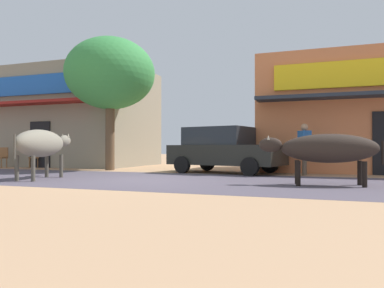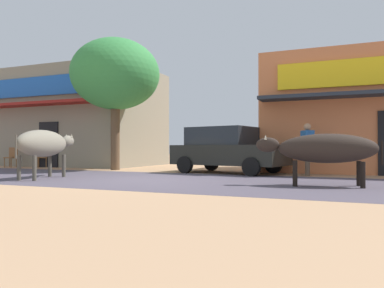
{
  "view_description": "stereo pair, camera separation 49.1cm",
  "coord_description": "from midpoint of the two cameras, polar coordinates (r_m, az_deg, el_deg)",
  "views": [
    {
      "loc": [
        4.7,
        -9.57,
        0.9
      ],
      "look_at": [
        0.95,
        0.87,
        1.01
      ],
      "focal_mm": 35.02,
      "sensor_mm": 36.0,
      "label": 1
    },
    {
      "loc": [
        5.16,
        -9.4,
        0.9
      ],
      "look_at": [
        0.95,
        0.87,
        1.01
      ],
      "focal_mm": 35.02,
      "sensor_mm": 36.0,
      "label": 2
    }
  ],
  "objects": [
    {
      "name": "asphalt_road",
      "position": [
        10.73,
        -5.16,
        -5.39
      ],
      "size": [
        72.0,
        5.43,
        0.0
      ],
      "primitive_type": "cube",
      "color": "#514956",
      "rests_on": "ground"
    },
    {
      "name": "cow_far_dark",
      "position": [
        9.39,
        20.93,
        -0.68
      ],
      "size": [
        2.84,
        1.02,
        1.23
      ],
      "color": "#2E251E",
      "rests_on": "ground"
    },
    {
      "name": "cafe_chair_near_tree",
      "position": [
        18.56,
        -20.87,
        -1.74
      ],
      "size": [
        0.62,
        0.62,
        0.92
      ],
      "color": "brown",
      "rests_on": "ground"
    },
    {
      "name": "pedestrian_by_shop",
      "position": [
        12.7,
        18.24,
        -0.12
      ],
      "size": [
        0.46,
        0.61,
        1.69
      ],
      "color": "brown",
      "rests_on": "ground"
    },
    {
      "name": "cow_near_brown",
      "position": [
        11.71,
        -20.51,
        0.02
      ],
      "size": [
        1.04,
        2.79,
        1.42
      ],
      "color": "gray",
      "rests_on": "ground"
    },
    {
      "name": "cafe_chair_by_doorway",
      "position": [
        19.03,
        -25.12,
        -1.69
      ],
      "size": [
        0.51,
        0.51,
        0.92
      ],
      "color": "brown",
      "rests_on": "ground"
    },
    {
      "name": "parked_hatchback_car",
      "position": [
        13.43,
        6.38,
        -0.83
      ],
      "size": [
        4.29,
        2.61,
        1.64
      ],
      "color": "black",
      "rests_on": "ground"
    },
    {
      "name": "ground",
      "position": [
        10.73,
        -5.16,
        -5.4
      ],
      "size": [
        80.0,
        80.0,
        0.0
      ],
      "primitive_type": "plane",
      "color": "tan"
    },
    {
      "name": "storefront_left_cafe",
      "position": [
        20.76,
        -16.39,
        3.66
      ],
      "size": [
        8.29,
        6.06,
        4.85
      ],
      "color": "gray",
      "rests_on": "ground"
    },
    {
      "name": "storefront_right_club",
      "position": [
        16.23,
        25.32,
        4.01
      ],
      "size": [
        7.1,
        6.06,
        4.36
      ],
      "color": "#D47848",
      "rests_on": "ground"
    },
    {
      "name": "roadside_tree",
      "position": [
        15.8,
        -10.71,
        10.32
      ],
      "size": [
        3.61,
        3.61,
        5.35
      ],
      "color": "brown",
      "rests_on": "ground"
    }
  ]
}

